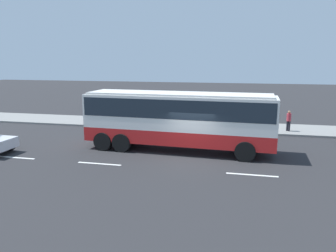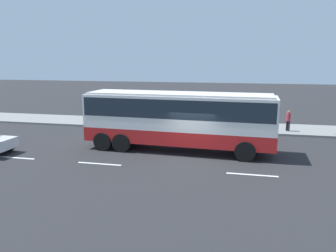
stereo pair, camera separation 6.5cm
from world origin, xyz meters
The scene contains 6 objects.
ground_plane centered at (0.00, 0.00, 0.00)m, with size 120.00×120.00×0.00m, color #28282B.
sidewalk_curb centered at (0.00, 8.72, 0.07)m, with size 80.00×4.00×0.15m, color gray.
lane_centreline centered at (4.85, -1.98, 0.00)m, with size 46.15×0.16×0.01m.
coach_bus centered at (-0.99, 1.43, 2.14)m, with size 11.19×3.08×3.45m.
pedestrian_near_curb centered at (-5.33, 8.38, 1.01)m, with size 0.32×0.32×1.52m.
pedestrian_at_crossing centered at (6.06, 7.86, 1.01)m, with size 0.32×0.32×1.52m.
Camera 2 is at (2.48, -17.17, 5.35)m, focal length 35.00 mm.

